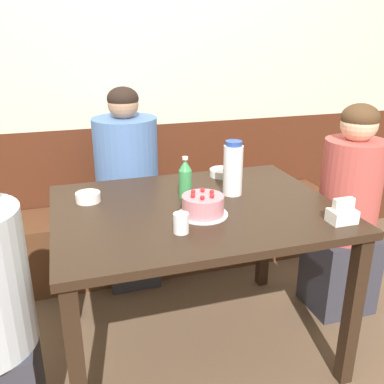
{
  "coord_description": "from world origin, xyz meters",
  "views": [
    {
      "loc": [
        -0.54,
        -1.69,
        1.5
      ],
      "look_at": [
        -0.0,
        0.05,
        0.82
      ],
      "focal_mm": 40.0,
      "sensor_mm": 36.0,
      "label": 1
    }
  ],
  "objects": [
    {
      "name": "back_wall",
      "position": [
        0.0,
        1.05,
        1.25
      ],
      "size": [
        4.8,
        0.04,
        2.5
      ],
      "color": "#4C2314",
      "rests_on": "ground_plane"
    },
    {
      "name": "soju_bottle",
      "position": [
        -0.01,
        0.12,
        0.86
      ],
      "size": [
        0.06,
        0.06,
        0.2
      ],
      "color": "#388E4C",
      "rests_on": "dining_table"
    },
    {
      "name": "birthday_cake",
      "position": [
        -0.0,
        -0.1,
        0.81
      ],
      "size": [
        0.22,
        0.22,
        0.11
      ],
      "color": "white",
      "rests_on": "dining_table"
    },
    {
      "name": "person_teal_shirt",
      "position": [
        -0.19,
        0.73,
        0.6
      ],
      "size": [
        0.37,
        0.37,
        1.22
      ],
      "rotation": [
        0.0,
        0.0,
        -1.57
      ],
      "color": "#33333D",
      "rests_on": "ground_plane"
    },
    {
      "name": "bowl_rice_small",
      "position": [
        0.27,
        0.37,
        0.79
      ],
      "size": [
        0.14,
        0.14,
        0.04
      ],
      "color": "white",
      "rests_on": "dining_table"
    },
    {
      "name": "water_pitcher",
      "position": [
        0.22,
        0.09,
        0.89
      ],
      "size": [
        0.09,
        0.09,
        0.26
      ],
      "color": "white",
      "rests_on": "dining_table"
    },
    {
      "name": "bowl_soup_white",
      "position": [
        -0.46,
        0.2,
        0.79
      ],
      "size": [
        0.11,
        0.11,
        0.04
      ],
      "color": "white",
      "rests_on": "dining_table"
    },
    {
      "name": "bench_seat",
      "position": [
        0.0,
        0.83,
        0.22
      ],
      "size": [
        2.43,
        0.38,
        0.44
      ],
      "color": "#56331E",
      "rests_on": "ground_plane"
    },
    {
      "name": "glass_water_tall",
      "position": [
        -0.14,
        -0.24,
        0.81
      ],
      "size": [
        0.06,
        0.06,
        0.08
      ],
      "color": "silver",
      "rests_on": "dining_table"
    },
    {
      "name": "napkin_holder",
      "position": [
        0.52,
        -0.34,
        0.81
      ],
      "size": [
        0.11,
        0.08,
        0.11
      ],
      "color": "white",
      "rests_on": "dining_table"
    },
    {
      "name": "ground_plane",
      "position": [
        0.0,
        0.0,
        0.0
      ],
      "size": [
        12.0,
        12.0,
        0.0
      ],
      "primitive_type": "plane",
      "color": "brown"
    },
    {
      "name": "person_pale_blue_shirt",
      "position": [
        0.89,
        0.08,
        0.55
      ],
      "size": [
        0.34,
        0.31,
        1.17
      ],
      "rotation": [
        0.0,
        0.0,
        3.14
      ],
      "color": "#33333D",
      "rests_on": "ground_plane"
    },
    {
      "name": "dining_table",
      "position": [
        0.0,
        0.0,
        0.67
      ],
      "size": [
        1.25,
        0.95,
        0.77
      ],
      "color": "black",
      "rests_on": "ground_plane"
    }
  ]
}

